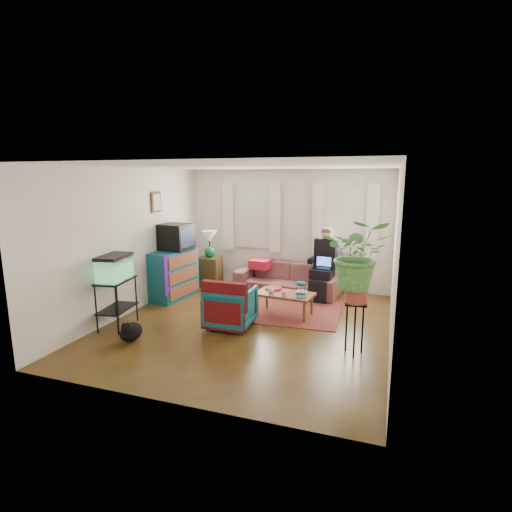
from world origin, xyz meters
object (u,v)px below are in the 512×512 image
at_px(sofa, 287,273).
at_px(armchair, 231,305).
at_px(dresser, 173,274).
at_px(coffee_table, 285,304).
at_px(plant_stand, 354,328).
at_px(side_table, 210,272).
at_px(aquarium_stand, 117,304).

xyz_separation_m(sofa, armchair, (-0.39, -2.21, -0.06)).
xyz_separation_m(dresser, armchair, (1.74, -1.13, -0.12)).
height_order(armchair, coffee_table, armchair).
xyz_separation_m(dresser, plant_stand, (3.77, -1.54, -0.12)).
relative_size(armchair, coffee_table, 0.73).
relative_size(side_table, dresser, 0.61).
distance_m(aquarium_stand, armchair, 1.86).
bearing_deg(plant_stand, sofa, 121.86).
bearing_deg(sofa, armchair, -94.13).
bearing_deg(armchair, dresser, -33.59).
bearing_deg(aquarium_stand, plant_stand, -5.40).
bearing_deg(aquarium_stand, armchair, 11.01).
distance_m(sofa, side_table, 1.80).
relative_size(aquarium_stand, armchair, 1.09).
height_order(aquarium_stand, armchair, aquarium_stand).
distance_m(sofa, aquarium_stand, 3.55).
distance_m(dresser, plant_stand, 4.07).
height_order(side_table, aquarium_stand, aquarium_stand).
height_order(sofa, side_table, sofa).
xyz_separation_m(side_table, aquarium_stand, (-0.35, -2.80, 0.07)).
bearing_deg(side_table, plant_stand, -37.14).
distance_m(side_table, armchair, 2.59).
bearing_deg(plant_stand, coffee_table, 137.30).
bearing_deg(dresser, plant_stand, -15.77).
relative_size(dresser, plant_stand, 1.45).
distance_m(sofa, coffee_table, 1.46).
xyz_separation_m(dresser, aquarium_stand, (-0.01, -1.75, -0.09)).
height_order(coffee_table, plant_stand, plant_stand).
height_order(sofa, coffee_table, sofa).
xyz_separation_m(aquarium_stand, plant_stand, (3.78, 0.21, -0.02)).
xyz_separation_m(sofa, coffee_table, (0.31, -1.41, -0.22)).
relative_size(aquarium_stand, coffee_table, 0.80).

